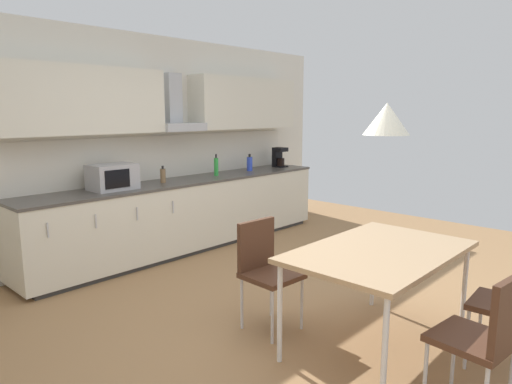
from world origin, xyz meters
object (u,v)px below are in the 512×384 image
at_px(chair_far_left, 265,263).
at_px(chair_near_left, 487,331).
at_px(bottle_brown, 163,176).
at_px(microwave, 113,177).
at_px(bottle_blue, 250,164).
at_px(bottle_green, 216,166).
at_px(dining_table, 380,255).
at_px(pendant_lamp, 387,119).
at_px(coffee_maker, 279,157).

relative_size(chair_far_left, chair_near_left, 1.00).
bearing_deg(bottle_brown, chair_near_left, -99.00).
bearing_deg(microwave, bottle_blue, 0.65).
bearing_deg(bottle_brown, bottle_green, -0.59).
bearing_deg(dining_table, pendant_lamp, 180.00).
relative_size(bottle_blue, chair_far_left, 0.28).
relative_size(bottle_green, pendant_lamp, 0.90).
height_order(microwave, bottle_green, bottle_green).
height_order(microwave, chair_far_left, microwave).
height_order(bottle_brown, dining_table, bottle_brown).
relative_size(bottle_blue, chair_near_left, 0.28).
xyz_separation_m(coffee_maker, dining_table, (-2.46, -3.04, -0.33)).
distance_m(chair_near_left, pendant_lamp, 1.46).
xyz_separation_m(coffee_maker, bottle_blue, (-0.66, -0.00, -0.05)).
distance_m(coffee_maker, bottle_brown, 2.18).
bearing_deg(bottle_blue, coffee_maker, 0.12).
height_order(coffee_maker, chair_far_left, coffee_maker).
xyz_separation_m(bottle_brown, chair_near_left, (-0.61, -3.85, -0.44)).
relative_size(dining_table, chair_near_left, 1.63).
relative_size(microwave, bottle_brown, 2.35).
distance_m(dining_table, chair_far_left, 0.91).
xyz_separation_m(microwave, dining_table, (0.39, -3.01, -0.32)).
relative_size(bottle_blue, dining_table, 0.17).
height_order(dining_table, pendant_lamp, pendant_lamp).
bearing_deg(bottle_blue, chair_near_left, -118.88).
distance_m(coffee_maker, bottle_blue, 0.66).
xyz_separation_m(microwave, bottle_blue, (2.19, 0.02, -0.04)).
height_order(microwave, dining_table, microwave).
bearing_deg(chair_far_left, microwave, 91.87).
height_order(coffee_maker, dining_table, coffee_maker).
xyz_separation_m(bottle_brown, chair_far_left, (-0.60, -2.18, -0.44)).
bearing_deg(bottle_green, microwave, 179.96).
height_order(bottle_blue, chair_far_left, bottle_blue).
distance_m(bottle_blue, pendant_lamp, 3.60).
xyz_separation_m(microwave, chair_far_left, (0.07, -2.18, -0.50)).
bearing_deg(coffee_maker, microwave, -179.47).
bearing_deg(bottle_brown, microwave, -179.32).
bearing_deg(chair_near_left, chair_far_left, 89.53).
bearing_deg(bottle_brown, coffee_maker, 0.49).
xyz_separation_m(bottle_green, chair_near_left, (-1.46, -3.84, -0.48)).
height_order(chair_far_left, chair_near_left, same).
xyz_separation_m(bottle_green, dining_table, (-1.13, -3.01, -0.30)).
xyz_separation_m(bottle_green, pendant_lamp, (-1.13, -3.01, 0.67)).
bearing_deg(pendant_lamp, coffee_maker, 50.98).
bearing_deg(coffee_maker, pendant_lamp, -129.02).
bearing_deg(bottle_brown, dining_table, -95.33).
bearing_deg(bottle_green, bottle_brown, 179.41).
bearing_deg(pendant_lamp, chair_near_left, -111.51).
relative_size(chair_far_left, pendant_lamp, 2.72).
bearing_deg(bottle_blue, microwave, -179.35).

